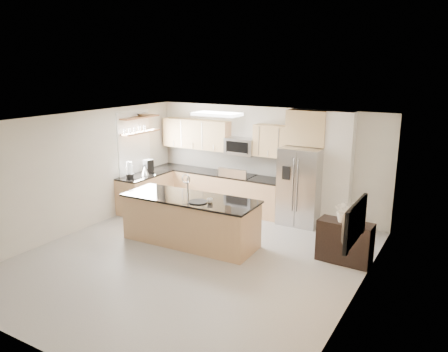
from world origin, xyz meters
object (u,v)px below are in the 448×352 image
Objects in this scene: microwave at (241,146)px; cup at (210,201)px; coffee_maker at (148,167)px; blender at (130,171)px; flower_vase at (345,205)px; refrigerator at (301,186)px; island at (190,220)px; television at (348,221)px; platter at (198,202)px; kettle at (145,170)px; credenza at (345,242)px; range at (238,193)px; bowl at (143,114)px.

cup is at bearing -74.94° from microwave.
cup is 0.34× the size of coffee_maker.
blender is 5.15m from flower_vase.
refrigerator is (1.66, -0.17, -0.74)m from microwave.
island is 3.58m from television.
platter is 1.43× the size of kettle.
credenza is 0.91× the size of television.
refrigerator is at bearing -1.60° from range.
kettle is at bearing 149.66° from island.
microwave reaches higher than range.
platter is (0.45, -2.47, 0.51)m from range.
island is at bearing -86.82° from microwave.
island is at bearing 169.40° from cup.
credenza is at bearing 14.66° from television.
cup is 3.14m from coffee_maker.
flower_vase is (3.07, -1.74, -0.53)m from microwave.
microwave is 0.43× the size of refrigerator.
microwave reaches higher than cup.
cup is at bearing -25.15° from kettle.
flower_vase reaches higher than coffee_maker.
range is 2.28m from island.
television is at bearing -41.64° from range.
bowl is at bearing -168.51° from refrigerator.
platter is at bearing -159.42° from credenza.
refrigerator is 7.02× the size of kettle.
kettle is 5.13m from flower_vase.
flower_vase is 0.59× the size of television.
island is (-1.53, -2.23, -0.40)m from refrigerator.
bowl reaches higher than island.
credenza is 3.88× the size of kettle.
cup is 0.11× the size of television.
blender is 1.50m from bowl.
bowl is (-5.36, 0.76, 1.99)m from credenza.
platter is 2.67m from blender.
coffee_maker is 5.22m from flower_vase.
range is 0.64× the size of refrigerator.
refrigerator is at bearing -5.86° from microwave.
coffee_maker is (-2.09, -1.02, -0.55)m from microwave.
bowl is 6.28m from television.
microwave is at bearing 47.25° from television.
island reaches higher than blender.
island is 2.39m from blender.
bowl is at bearing 158.79° from coffee_maker.
kettle is 0.23m from coffee_maker.
cup is 3.58m from bowl.
microwave is 2.45m from kettle.
range is 4.78m from television.
blender is 1.25× the size of coffee_maker.
platter is 3.15m from television.
range is 3.14× the size of platter.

